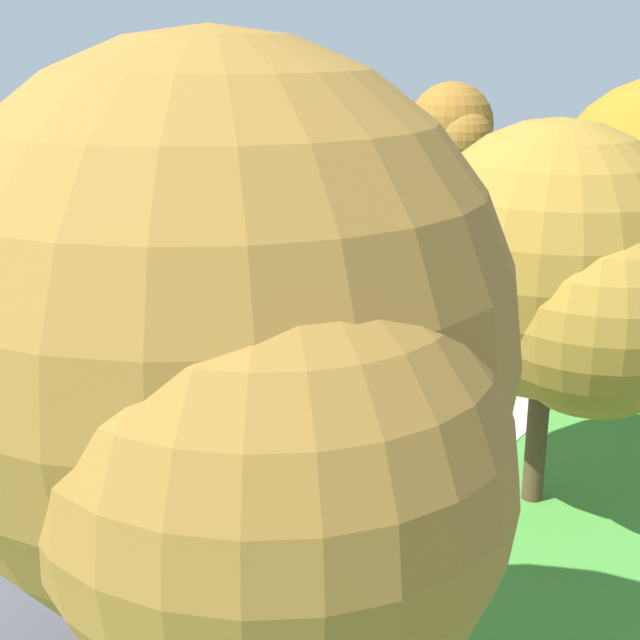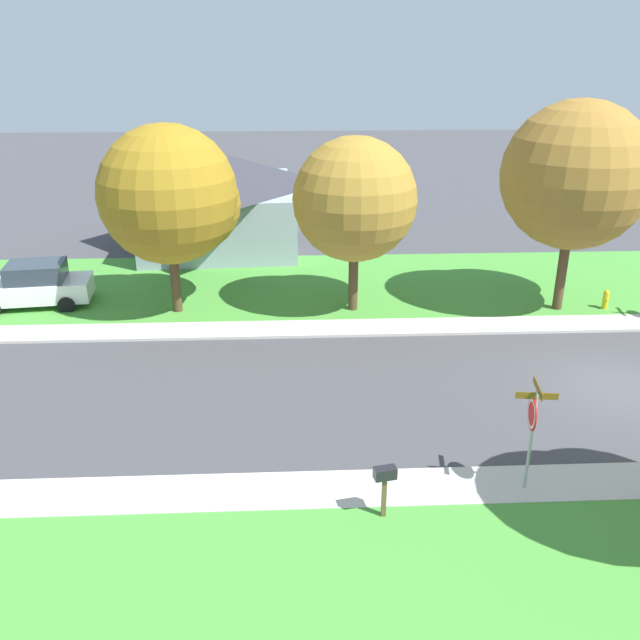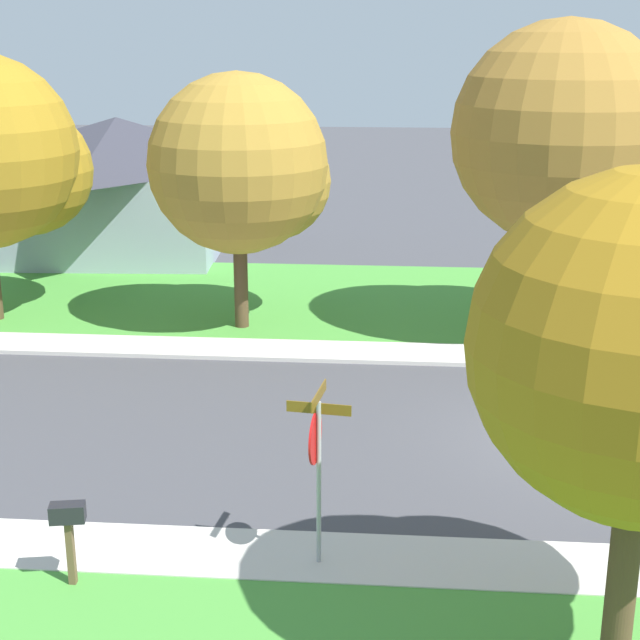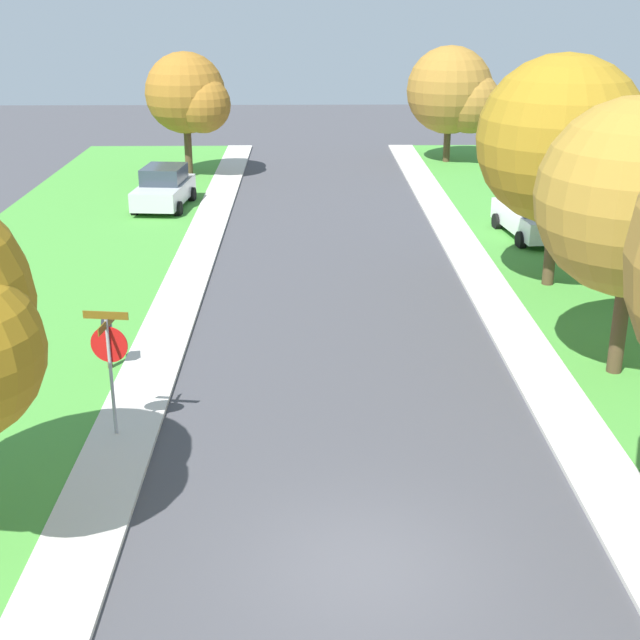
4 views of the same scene
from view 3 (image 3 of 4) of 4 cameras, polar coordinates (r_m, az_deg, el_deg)
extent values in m
plane|color=#424247|center=(18.96, 14.90, -6.98)|extent=(120.00, 120.00, 0.00)
cube|color=beige|center=(24.54, -15.94, -1.39)|extent=(1.40, 56.00, 0.10)
cube|color=#479338|center=(28.79, -12.75, 1.53)|extent=(8.00, 56.00, 0.08)
cylinder|color=#9E9EA3|center=(13.75, -0.07, -9.94)|extent=(0.07, 0.07, 2.60)
cylinder|color=red|center=(13.43, -0.28, -7.07)|extent=(0.76, 0.13, 0.76)
cylinder|color=white|center=(13.44, -0.36, -7.06)|extent=(0.66, 0.09, 0.67)
cylinder|color=red|center=(13.44, -0.38, -7.06)|extent=(0.54, 0.07, 0.55)
cube|color=brown|center=(13.17, -0.07, -4.55)|extent=(0.91, 0.14, 0.16)
cube|color=brown|center=(13.24, -0.07, -5.31)|extent=(0.14, 0.91, 0.16)
cylinder|color=#4C3823|center=(24.65, -4.76, 2.50)|extent=(0.36, 0.36, 2.74)
sphere|color=olive|center=(24.08, -4.93, 9.30)|extent=(4.50, 4.50, 4.50)
sphere|color=olive|center=(25.05, -2.97, 8.34)|extent=(3.15, 3.15, 3.15)
cylinder|color=#4C3823|center=(24.27, 13.71, 2.54)|extent=(0.36, 0.36, 3.31)
sphere|color=olive|center=(23.67, 14.32, 10.79)|extent=(5.29, 5.29, 5.29)
sphere|color=olive|center=(25.05, 15.59, 9.48)|extent=(3.70, 3.70, 3.70)
sphere|color=olive|center=(26.94, -17.12, 8.57)|extent=(3.49, 3.49, 3.49)
cylinder|color=#4C3823|center=(12.09, 17.66, -14.25)|extent=(0.36, 0.36, 2.84)
cube|color=#93A3B2|center=(34.82, -11.81, 6.71)|extent=(8.78, 7.64, 3.00)
pyramid|color=#33333D|center=(34.50, -12.04, 10.47)|extent=(9.41, 8.27, 1.60)
cube|color=#51331E|center=(35.91, -17.43, 5.86)|extent=(1.00, 0.11, 2.10)
cylinder|color=gold|center=(24.89, 17.69, -0.57)|extent=(0.22, 0.22, 0.70)
sphere|color=gold|center=(24.78, 17.76, 0.25)|extent=(0.22, 0.22, 0.22)
cylinder|color=gold|center=(24.73, 17.77, -0.45)|extent=(0.10, 0.08, 0.08)
cylinder|color=gold|center=(24.99, 17.64, -0.25)|extent=(0.10, 0.08, 0.08)
cube|color=brown|center=(14.08, -14.67, -13.44)|extent=(0.10, 0.10, 1.05)
cube|color=black|center=(13.77, -14.88, -11.08)|extent=(0.33, 0.52, 0.26)
camera|label=1|loc=(29.73, 24.59, 15.85)|focal=50.14mm
camera|label=2|loc=(6.75, -96.33, 18.09)|focal=38.18mm
camera|label=4|loc=(22.18, 49.87, 14.22)|focal=49.26mm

